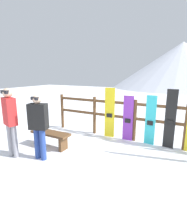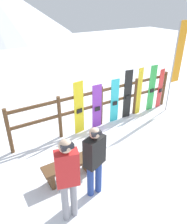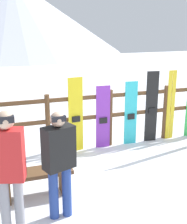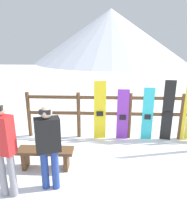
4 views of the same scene
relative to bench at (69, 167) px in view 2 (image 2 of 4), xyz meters
The scene contains 13 objects.
ground_plane 1.92m from the bench, ahead, with size 40.00×40.00×0.00m, color white.
fence 2.48m from the bench, 40.28° to the left, with size 5.51×0.10×1.24m.
bench is the anchor object (origin of this frame).
person_black 0.89m from the bench, 68.39° to the right, with size 0.46×0.35×1.53m.
person_red 1.17m from the bench, 115.40° to the right, with size 0.42×0.31×1.67m.
snowboard_yellow 1.92m from the bench, 54.66° to the left, with size 0.31×0.08×1.57m.
snowboard_purple 2.29m from the bench, 42.21° to the left, with size 0.31×0.06×1.36m.
snowboard_cyan 2.80m from the bench, 33.23° to the left, with size 0.28×0.07×1.41m.
snowboard_black_stripe 3.25m from the bench, 28.28° to the left, with size 0.28×0.08×1.60m.
ski_pair_yellow 3.69m from the bench, 24.66° to the left, with size 0.19×0.02×1.59m.
snowboard_green 4.20m from the bench, 21.39° to the left, with size 0.27×0.06×1.59m.
snowboard_red 4.58m from the bench, 19.45° to the left, with size 0.24×0.08×1.40m.
rental_flag 4.83m from the bench, 14.58° to the left, with size 0.40×0.04×2.94m.
Camera 2 is at (-3.31, -3.01, 3.52)m, focal length 35.00 mm.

